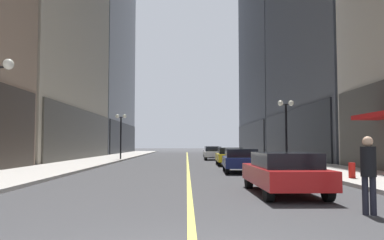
{
  "coord_description": "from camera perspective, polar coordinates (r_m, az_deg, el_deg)",
  "views": [
    {
      "loc": [
        -0.1,
        -4.94,
        1.59
      ],
      "look_at": [
        0.47,
        34.97,
        4.04
      ],
      "focal_mm": 36.43,
      "sensor_mm": 36.0,
      "label": 1
    }
  ],
  "objects": [
    {
      "name": "car_white",
      "position": [
        39.02,
        3.09,
        -4.8
      ],
      "size": [
        1.86,
        4.13,
        1.32
      ],
      "color": "silver",
      "rests_on": "ground"
    },
    {
      "name": "pedestrian_in_black_coat",
      "position": [
        9.68,
        24.42,
        -6.52
      ],
      "size": [
        0.44,
        0.44,
        1.76
      ],
      "color": "black",
      "rests_on": "ground"
    },
    {
      "name": "car_silver",
      "position": [
        45.81,
        2.87,
        -4.6
      ],
      "size": [
        1.78,
        4.24,
        1.32
      ],
      "color": "#B7B7BC",
      "rests_on": "ground"
    },
    {
      "name": "street_lamp_right_mid",
      "position": [
        26.1,
        13.6,
        0.24
      ],
      "size": [
        1.06,
        0.36,
        4.43
      ],
      "color": "black",
      "rests_on": "ground"
    },
    {
      "name": "car_yellow",
      "position": [
        29.1,
        5.5,
        -5.22
      ],
      "size": [
        1.98,
        4.5,
        1.32
      ],
      "color": "yellow",
      "rests_on": "ground"
    },
    {
      "name": "building_left_far",
      "position": [
        70.07,
        -15.82,
        12.77
      ],
      "size": [
        14.82,
        26.0,
        42.3
      ],
      "color": "slate",
      "rests_on": "ground"
    },
    {
      "name": "lane_centre_stripe",
      "position": [
        39.97,
        -0.67,
        -5.79
      ],
      "size": [
        0.16,
        70.0,
        0.01
      ],
      "primitive_type": "cube",
      "color": "#E5D64C",
      "rests_on": "ground"
    },
    {
      "name": "car_navy",
      "position": [
        21.91,
        7.11,
        -5.78
      ],
      "size": [
        2.06,
        4.13,
        1.32
      ],
      "color": "#141E4C",
      "rests_on": "ground"
    },
    {
      "name": "sidewalk_left",
      "position": [
        40.79,
        -12.4,
        -5.57
      ],
      "size": [
        4.5,
        78.0,
        0.15
      ],
      "primitive_type": "cube",
      "color": "#ADA8A0",
      "rests_on": "ground"
    },
    {
      "name": "car_red",
      "position": [
        12.72,
        13.26,
        -7.35
      ],
      "size": [
        1.93,
        4.66,
        1.32
      ],
      "color": "#B21919",
      "rests_on": "ground"
    },
    {
      "name": "ground_plane",
      "position": [
        39.97,
        -0.67,
        -5.8
      ],
      "size": [
        200.0,
        200.0,
        0.0
      ],
      "primitive_type": "plane",
      "color": "#38383A"
    },
    {
      "name": "fire_hydrant_right",
      "position": [
        17.9,
        22.38,
        -7.07
      ],
      "size": [
        0.28,
        0.28,
        0.8
      ],
      "primitive_type": "cylinder",
      "color": "red",
      "rests_on": "ground"
    },
    {
      "name": "sidewalk_right",
      "position": [
        40.83,
        11.04,
        -5.58
      ],
      "size": [
        4.5,
        78.0,
        0.15
      ],
      "primitive_type": "cube",
      "color": "#ADA8A0",
      "rests_on": "ground"
    },
    {
      "name": "street_lamp_left_far",
      "position": [
        37.96,
        -10.37,
        -0.94
      ],
      "size": [
        1.06,
        0.36,
        4.43
      ],
      "color": "black",
      "rests_on": "ground"
    }
  ]
}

